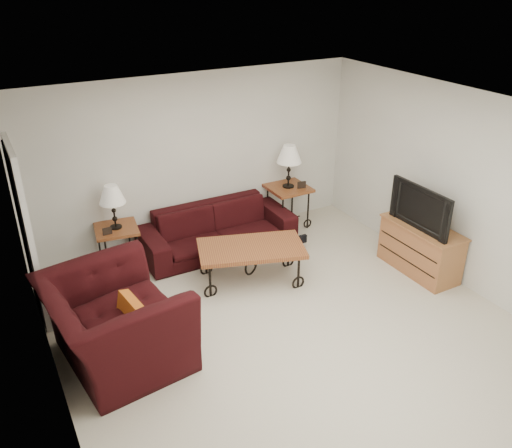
{
  "coord_description": "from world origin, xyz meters",
  "views": [
    {
      "loc": [
        -2.73,
        -4.31,
        3.81
      ],
      "look_at": [
        0.0,
        0.7,
        1.0
      ],
      "focal_mm": 37.29,
      "sensor_mm": 36.0,
      "label": 1
    }
  ],
  "objects_px": {
    "lamp_right": "(289,166)",
    "tv_stand": "(420,249)",
    "sofa": "(218,229)",
    "backpack": "(297,235)",
    "armchair": "(115,323)",
    "side_table_left": "(119,247)",
    "television": "(426,207)",
    "lamp_left": "(113,207)",
    "side_table_right": "(288,206)",
    "coffee_table": "(251,263)"
  },
  "relations": [
    {
      "from": "armchair",
      "to": "side_table_left",
      "type": "bearing_deg",
      "value": -23.31
    },
    {
      "from": "side_table_right",
      "to": "backpack",
      "type": "height_order",
      "value": "side_table_right"
    },
    {
      "from": "side_table_left",
      "to": "sofa",
      "type": "bearing_deg",
      "value": -7.26
    },
    {
      "from": "sofa",
      "to": "television",
      "type": "relative_size",
      "value": 2.22
    },
    {
      "from": "sofa",
      "to": "lamp_right",
      "type": "relative_size",
      "value": 3.34
    },
    {
      "from": "tv_stand",
      "to": "television",
      "type": "relative_size",
      "value": 1.12
    },
    {
      "from": "sofa",
      "to": "backpack",
      "type": "distance_m",
      "value": 1.18
    },
    {
      "from": "lamp_right",
      "to": "backpack",
      "type": "relative_size",
      "value": 1.78
    },
    {
      "from": "backpack",
      "to": "side_table_right",
      "type": "bearing_deg",
      "value": 91.88
    },
    {
      "from": "coffee_table",
      "to": "sofa",
      "type": "bearing_deg",
      "value": 91.22
    },
    {
      "from": "side_table_left",
      "to": "tv_stand",
      "type": "distance_m",
      "value": 4.11
    },
    {
      "from": "lamp_left",
      "to": "lamp_right",
      "type": "bearing_deg",
      "value": 0.0
    },
    {
      "from": "television",
      "to": "tv_stand",
      "type": "bearing_deg",
      "value": 90.0
    },
    {
      "from": "lamp_left",
      "to": "armchair",
      "type": "distance_m",
      "value": 2.01
    },
    {
      "from": "sofa",
      "to": "television",
      "type": "xyz_separation_m",
      "value": [
        2.13,
        -1.87,
        0.64
      ]
    },
    {
      "from": "sofa",
      "to": "lamp_right",
      "type": "xyz_separation_m",
      "value": [
        1.31,
        0.18,
        0.68
      ]
    },
    {
      "from": "television",
      "to": "backpack",
      "type": "distance_m",
      "value": 1.91
    },
    {
      "from": "sofa",
      "to": "lamp_left",
      "type": "xyz_separation_m",
      "value": [
        -1.41,
        0.18,
        0.59
      ]
    },
    {
      "from": "side_table_right",
      "to": "lamp_right",
      "type": "xyz_separation_m",
      "value": [
        0.0,
        0.0,
        0.67
      ]
    },
    {
      "from": "sofa",
      "to": "tv_stand",
      "type": "bearing_deg",
      "value": -41.03
    },
    {
      "from": "side_table_right",
      "to": "coffee_table",
      "type": "distance_m",
      "value": 1.75
    },
    {
      "from": "lamp_right",
      "to": "tv_stand",
      "type": "bearing_deg",
      "value": -67.74
    },
    {
      "from": "side_table_right",
      "to": "lamp_left",
      "type": "xyz_separation_m",
      "value": [
        -2.72,
        0.0,
        0.58
      ]
    },
    {
      "from": "coffee_table",
      "to": "tv_stand",
      "type": "height_order",
      "value": "tv_stand"
    },
    {
      "from": "tv_stand",
      "to": "television",
      "type": "height_order",
      "value": "television"
    },
    {
      "from": "side_table_right",
      "to": "armchair",
      "type": "height_order",
      "value": "armchair"
    },
    {
      "from": "sofa",
      "to": "armchair",
      "type": "distance_m",
      "value": 2.6
    },
    {
      "from": "lamp_right",
      "to": "tv_stand",
      "type": "distance_m",
      "value": 2.31
    },
    {
      "from": "lamp_right",
      "to": "armchair",
      "type": "xyz_separation_m",
      "value": [
        -3.27,
        -1.88,
        -0.54
      ]
    },
    {
      "from": "side_table_right",
      "to": "lamp_right",
      "type": "bearing_deg",
      "value": 0.0
    },
    {
      "from": "side_table_right",
      "to": "armchair",
      "type": "xyz_separation_m",
      "value": [
        -3.27,
        -1.88,
        0.14
      ]
    },
    {
      "from": "lamp_left",
      "to": "television",
      "type": "bearing_deg",
      "value": -30.06
    },
    {
      "from": "coffee_table",
      "to": "backpack",
      "type": "distance_m",
      "value": 1.17
    },
    {
      "from": "side_table_left",
      "to": "armchair",
      "type": "height_order",
      "value": "armchair"
    },
    {
      "from": "backpack",
      "to": "coffee_table",
      "type": "bearing_deg",
      "value": -131.86
    },
    {
      "from": "television",
      "to": "lamp_left",
      "type": "bearing_deg",
      "value": -120.06
    },
    {
      "from": "side_table_left",
      "to": "lamp_right",
      "type": "xyz_separation_m",
      "value": [
        2.72,
        0.0,
        0.7
      ]
    },
    {
      "from": "lamp_right",
      "to": "coffee_table",
      "type": "xyz_separation_m",
      "value": [
        -1.29,
        -1.18,
        -0.75
      ]
    },
    {
      "from": "armchair",
      "to": "tv_stand",
      "type": "bearing_deg",
      "value": -99.48
    },
    {
      "from": "backpack",
      "to": "sofa",
      "type": "bearing_deg",
      "value": 177.69
    },
    {
      "from": "tv_stand",
      "to": "lamp_right",
      "type": "bearing_deg",
      "value": 112.26
    },
    {
      "from": "side_table_left",
      "to": "lamp_left",
      "type": "distance_m",
      "value": 0.61
    },
    {
      "from": "sofa",
      "to": "backpack",
      "type": "relative_size",
      "value": 5.96
    },
    {
      "from": "sofa",
      "to": "lamp_right",
      "type": "distance_m",
      "value": 1.49
    },
    {
      "from": "sofa",
      "to": "side_table_left",
      "type": "relative_size",
      "value": 3.67
    },
    {
      "from": "coffee_table",
      "to": "backpack",
      "type": "bearing_deg",
      "value": 26.27
    },
    {
      "from": "side_table_right",
      "to": "sofa",
      "type": "bearing_deg",
      "value": -172.17
    },
    {
      "from": "lamp_left",
      "to": "side_table_right",
      "type": "bearing_deg",
      "value": 0.0
    },
    {
      "from": "television",
      "to": "backpack",
      "type": "xyz_separation_m",
      "value": [
        -1.06,
        1.39,
        -0.78
      ]
    },
    {
      "from": "armchair",
      "to": "side_table_right",
      "type": "bearing_deg",
      "value": -67.2
    }
  ]
}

